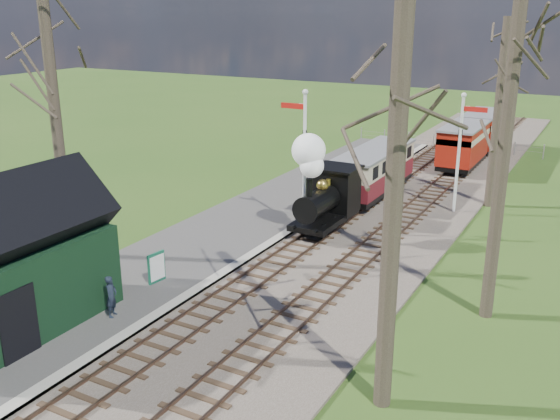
{
  "coord_description": "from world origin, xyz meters",
  "views": [
    {
      "loc": [
        10.65,
        -6.79,
        9.3
      ],
      "look_at": [
        -0.82,
        14.1,
        1.6
      ],
      "focal_mm": 40.0,
      "sensor_mm": 36.0,
      "label": 1
    }
  ],
  "objects_px": {
    "person": "(111,296)",
    "sign_board": "(157,267)",
    "station_shed": "(7,264)",
    "semaphore_far": "(461,144)",
    "bench": "(79,298)",
    "red_carriage_a": "(463,145)",
    "coach": "(374,169)",
    "semaphore_near": "(303,152)",
    "red_carriage_b": "(482,130)",
    "locomotive": "(324,188)"
  },
  "relations": [
    {
      "from": "red_carriage_a",
      "to": "person",
      "type": "xyz_separation_m",
      "value": [
        -4.91,
        -24.65,
        -0.65
      ]
    },
    {
      "from": "coach",
      "to": "red_carriage_b",
      "type": "height_order",
      "value": "red_carriage_b"
    },
    {
      "from": "red_carriage_a",
      "to": "semaphore_far",
      "type": "bearing_deg",
      "value": -78.4
    },
    {
      "from": "coach",
      "to": "locomotive",
      "type": "bearing_deg",
      "value": -90.11
    },
    {
      "from": "station_shed",
      "to": "red_carriage_a",
      "type": "xyz_separation_m",
      "value": [
        6.9,
        26.65,
        -0.75
      ]
    },
    {
      "from": "locomotive",
      "to": "coach",
      "type": "height_order",
      "value": "locomotive"
    },
    {
      "from": "station_shed",
      "to": "semaphore_far",
      "type": "height_order",
      "value": "semaphore_far"
    },
    {
      "from": "station_shed",
      "to": "sign_board",
      "type": "distance_m",
      "value": 5.15
    },
    {
      "from": "locomotive",
      "to": "person",
      "type": "relative_size",
      "value": 3.31
    },
    {
      "from": "station_shed",
      "to": "sign_board",
      "type": "height_order",
      "value": "station_shed"
    },
    {
      "from": "semaphore_far",
      "to": "locomotive",
      "type": "relative_size",
      "value": 1.3
    },
    {
      "from": "locomotive",
      "to": "person",
      "type": "height_order",
      "value": "locomotive"
    },
    {
      "from": "locomotive",
      "to": "semaphore_far",
      "type": "bearing_deg",
      "value": 51.1
    },
    {
      "from": "red_carriage_a",
      "to": "sign_board",
      "type": "bearing_deg",
      "value": -103.66
    },
    {
      "from": "red_carriage_a",
      "to": "red_carriage_b",
      "type": "bearing_deg",
      "value": 90.0
    },
    {
      "from": "locomotive",
      "to": "red_carriage_b",
      "type": "bearing_deg",
      "value": 82.4
    },
    {
      "from": "red_carriage_a",
      "to": "red_carriage_b",
      "type": "xyz_separation_m",
      "value": [
        0.0,
        5.5,
        0.0
      ]
    },
    {
      "from": "semaphore_far",
      "to": "locomotive",
      "type": "bearing_deg",
      "value": -128.9
    },
    {
      "from": "semaphore_near",
      "to": "red_carriage_b",
      "type": "xyz_separation_m",
      "value": [
        3.37,
        20.14,
        -2.1
      ]
    },
    {
      "from": "coach",
      "to": "person",
      "type": "bearing_deg",
      "value": -97.9
    },
    {
      "from": "semaphore_near",
      "to": "sign_board",
      "type": "distance_m",
      "value": 8.12
    },
    {
      "from": "semaphore_far",
      "to": "bench",
      "type": "distance_m",
      "value": 18.24
    },
    {
      "from": "station_shed",
      "to": "coach",
      "type": "bearing_deg",
      "value": 77.01
    },
    {
      "from": "person",
      "to": "sign_board",
      "type": "bearing_deg",
      "value": -10.1
    },
    {
      "from": "red_carriage_a",
      "to": "bench",
      "type": "bearing_deg",
      "value": -103.67
    },
    {
      "from": "bench",
      "to": "person",
      "type": "distance_m",
      "value": 1.19
    },
    {
      "from": "station_shed",
      "to": "red_carriage_b",
      "type": "relative_size",
      "value": 1.21
    },
    {
      "from": "semaphore_near",
      "to": "semaphore_far",
      "type": "distance_m",
      "value": 7.91
    },
    {
      "from": "station_shed",
      "to": "semaphore_far",
      "type": "relative_size",
      "value": 1.1
    },
    {
      "from": "locomotive",
      "to": "sign_board",
      "type": "height_order",
      "value": "locomotive"
    },
    {
      "from": "locomotive",
      "to": "person",
      "type": "distance_m",
      "value": 10.88
    },
    {
      "from": "person",
      "to": "red_carriage_b",
      "type": "bearing_deg",
      "value": -28.55
    },
    {
      "from": "station_shed",
      "to": "sign_board",
      "type": "relative_size",
      "value": 5.81
    },
    {
      "from": "sign_board",
      "to": "coach",
      "type": "bearing_deg",
      "value": 78.89
    },
    {
      "from": "locomotive",
      "to": "red_carriage_b",
      "type": "height_order",
      "value": "locomotive"
    },
    {
      "from": "semaphore_near",
      "to": "red_carriage_a",
      "type": "distance_m",
      "value": 15.17
    },
    {
      "from": "semaphore_far",
      "to": "red_carriage_b",
      "type": "distance_m",
      "value": 14.37
    },
    {
      "from": "locomotive",
      "to": "coach",
      "type": "bearing_deg",
      "value": 89.89
    },
    {
      "from": "station_shed",
      "to": "bench",
      "type": "relative_size",
      "value": 3.98
    },
    {
      "from": "red_carriage_a",
      "to": "semaphore_near",
      "type": "bearing_deg",
      "value": -102.96
    },
    {
      "from": "person",
      "to": "locomotive",
      "type": "bearing_deg",
      "value": -31.56
    },
    {
      "from": "sign_board",
      "to": "station_shed",
      "type": "bearing_deg",
      "value": -108.45
    },
    {
      "from": "semaphore_near",
      "to": "red_carriage_b",
      "type": "distance_m",
      "value": 20.53
    },
    {
      "from": "station_shed",
      "to": "red_carriage_b",
      "type": "distance_m",
      "value": 32.89
    },
    {
      "from": "station_shed",
      "to": "semaphore_far",
      "type": "distance_m",
      "value": 20.01
    },
    {
      "from": "coach",
      "to": "red_carriage_a",
      "type": "xyz_separation_m",
      "value": [
        2.6,
        8.02,
        0.03
      ]
    },
    {
      "from": "station_shed",
      "to": "coach",
      "type": "xyz_separation_m",
      "value": [
        4.3,
        18.63,
        -0.78
      ]
    },
    {
      "from": "sign_board",
      "to": "bench",
      "type": "bearing_deg",
      "value": -103.78
    },
    {
      "from": "coach",
      "to": "person",
      "type": "distance_m",
      "value": 16.8
    },
    {
      "from": "semaphore_far",
      "to": "red_carriage_a",
      "type": "height_order",
      "value": "semaphore_far"
    }
  ]
}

